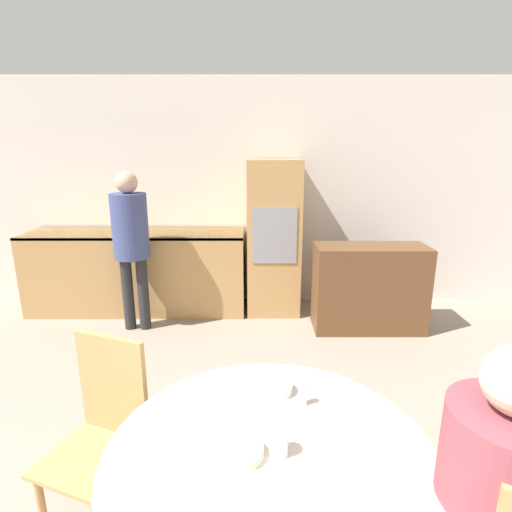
% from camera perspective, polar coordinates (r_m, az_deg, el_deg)
% --- Properties ---
extents(wall_back, '(6.83, 0.05, 2.60)m').
position_cam_1_polar(wall_back, '(4.74, -0.31, 8.78)').
color(wall_back, silver).
rests_on(wall_back, ground_plane).
extents(kitchen_counter, '(2.44, 0.60, 0.92)m').
position_cam_1_polar(kitchen_counter, '(4.77, -16.72, -2.00)').
color(kitchen_counter, tan).
rests_on(kitchen_counter, ground_plane).
extents(oven_unit, '(0.58, 0.59, 1.71)m').
position_cam_1_polar(oven_unit, '(4.48, 2.29, 2.65)').
color(oven_unit, tan).
rests_on(oven_unit, ground_plane).
extents(sideboard, '(1.11, 0.45, 0.89)m').
position_cam_1_polar(sideboard, '(4.26, 15.62, -4.38)').
color(sideboard, brown).
rests_on(sideboard, ground_plane).
extents(dining_table, '(1.22, 1.22, 0.75)m').
position_cam_1_polar(dining_table, '(1.79, 1.73, -31.59)').
color(dining_table, brown).
rests_on(dining_table, ground_plane).
extents(chair_far_left, '(0.52, 0.52, 0.97)m').
position_cam_1_polar(chair_far_left, '(2.20, -21.12, -21.85)').
color(chair_far_left, tan).
rests_on(chair_far_left, ground_plane).
extents(person_seated, '(0.37, 0.44, 1.28)m').
position_cam_1_polar(person_seated, '(1.65, 31.37, -28.61)').
color(person_seated, '#262628').
rests_on(person_seated, ground_plane).
extents(person_standing, '(0.35, 0.35, 1.62)m').
position_cam_1_polar(person_standing, '(4.13, -17.67, 2.85)').
color(person_standing, '#262628').
rests_on(person_standing, ground_plane).
extents(cup, '(0.07, 0.07, 0.09)m').
position_cam_1_polar(cup, '(1.59, 3.07, -25.19)').
color(cup, white).
rests_on(cup, dining_table).
extents(bowl_near, '(0.16, 0.16, 0.04)m').
position_cam_1_polar(bowl_near, '(1.59, -2.28, -26.17)').
color(bowl_near, silver).
rests_on(bowl_near, dining_table).
extents(bowl_centre, '(0.14, 0.14, 0.04)m').
position_cam_1_polar(bowl_centre, '(1.90, 2.77, -18.31)').
color(bowl_centre, silver).
rests_on(bowl_centre, dining_table).
extents(salt_shaker, '(0.03, 0.03, 0.09)m').
position_cam_1_polar(salt_shaker, '(1.83, 6.60, -19.15)').
color(salt_shaker, white).
rests_on(salt_shaker, dining_table).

